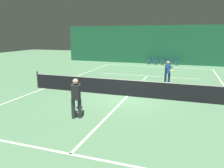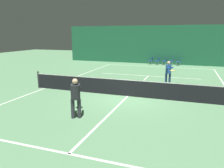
{
  "view_description": "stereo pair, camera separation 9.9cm",
  "coord_description": "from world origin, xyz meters",
  "px_view_note": "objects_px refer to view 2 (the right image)",
  "views": [
    {
      "loc": [
        2.98,
        -11.39,
        3.38
      ],
      "look_at": [
        -0.46,
        -1.35,
        0.95
      ],
      "focal_mm": 35.0,
      "sensor_mm": 36.0,
      "label": 1
    },
    {
      "loc": [
        3.08,
        -11.36,
        3.38
      ],
      "look_at": [
        -0.46,
        -1.35,
        0.95
      ],
      "focal_mm": 35.0,
      "sensor_mm": 36.0,
      "label": 2
    }
  ],
  "objects_px": {
    "player_far": "(168,71)",
    "courtside_chair_4": "(179,61)",
    "tennis_net": "(128,87)",
    "courtside_chair_0": "(151,60)",
    "courtside_chair_1": "(158,60)",
    "courtside_chair_2": "(165,61)",
    "player_near": "(76,95)",
    "courtside_chair_3": "(172,61)"
  },
  "relations": [
    {
      "from": "courtside_chair_3",
      "to": "courtside_chair_4",
      "type": "xyz_separation_m",
      "value": [
        0.77,
        0.0,
        0.0
      ]
    },
    {
      "from": "player_near",
      "to": "courtside_chair_3",
      "type": "bearing_deg",
      "value": -35.07
    },
    {
      "from": "courtside_chair_4",
      "to": "courtside_chair_2",
      "type": "bearing_deg",
      "value": -90.0
    },
    {
      "from": "player_near",
      "to": "courtside_chair_0",
      "type": "xyz_separation_m",
      "value": [
        0.16,
        17.53,
        -0.48
      ]
    },
    {
      "from": "courtside_chair_1",
      "to": "courtside_chair_3",
      "type": "height_order",
      "value": "same"
    },
    {
      "from": "courtside_chair_0",
      "to": "courtside_chair_1",
      "type": "xyz_separation_m",
      "value": [
        0.77,
        0.0,
        0.0
      ]
    },
    {
      "from": "courtside_chair_4",
      "to": "player_near",
      "type": "bearing_deg",
      "value": -10.43
    },
    {
      "from": "tennis_net",
      "to": "courtside_chair_0",
      "type": "relative_size",
      "value": 14.29
    },
    {
      "from": "tennis_net",
      "to": "courtside_chair_1",
      "type": "distance_m",
      "value": 13.72
    },
    {
      "from": "courtside_chair_3",
      "to": "tennis_net",
      "type": "bearing_deg",
      "value": -5.43
    },
    {
      "from": "tennis_net",
      "to": "courtside_chair_0",
      "type": "distance_m",
      "value": 13.76
    },
    {
      "from": "player_near",
      "to": "courtside_chair_1",
      "type": "xyz_separation_m",
      "value": [
        0.93,
        17.53,
        -0.48
      ]
    },
    {
      "from": "player_far",
      "to": "courtside_chair_4",
      "type": "distance_m",
      "value": 10.04
    },
    {
      "from": "courtside_chair_3",
      "to": "courtside_chair_4",
      "type": "distance_m",
      "value": 0.77
    },
    {
      "from": "courtside_chair_2",
      "to": "courtside_chair_4",
      "type": "xyz_separation_m",
      "value": [
        1.53,
        0.0,
        0.0
      ]
    },
    {
      "from": "courtside_chair_0",
      "to": "courtside_chair_1",
      "type": "relative_size",
      "value": 1.0
    },
    {
      "from": "player_far",
      "to": "courtside_chair_1",
      "type": "bearing_deg",
      "value": 171.54
    },
    {
      "from": "courtside_chair_2",
      "to": "courtside_chair_3",
      "type": "bearing_deg",
      "value": 90.0
    },
    {
      "from": "player_near",
      "to": "courtside_chair_1",
      "type": "distance_m",
      "value": 17.56
    },
    {
      "from": "tennis_net",
      "to": "player_near",
      "type": "height_order",
      "value": "player_near"
    },
    {
      "from": "tennis_net",
      "to": "courtside_chair_2",
      "type": "xyz_separation_m",
      "value": [
        0.54,
        13.72,
        -0.03
      ]
    },
    {
      "from": "courtside_chair_4",
      "to": "tennis_net",
      "type": "bearing_deg",
      "value": -8.58
    },
    {
      "from": "courtside_chair_0",
      "to": "courtside_chair_2",
      "type": "height_order",
      "value": "same"
    },
    {
      "from": "courtside_chair_0",
      "to": "courtside_chair_3",
      "type": "bearing_deg",
      "value": 90.0
    },
    {
      "from": "tennis_net",
      "to": "courtside_chair_2",
      "type": "height_order",
      "value": "tennis_net"
    },
    {
      "from": "tennis_net",
      "to": "courtside_chair_0",
      "type": "bearing_deg",
      "value": 94.15
    },
    {
      "from": "courtside_chair_3",
      "to": "courtside_chair_4",
      "type": "height_order",
      "value": "same"
    },
    {
      "from": "player_near",
      "to": "courtside_chair_2",
      "type": "height_order",
      "value": "player_near"
    },
    {
      "from": "player_near",
      "to": "player_far",
      "type": "relative_size",
      "value": 1.04
    },
    {
      "from": "tennis_net",
      "to": "courtside_chair_1",
      "type": "height_order",
      "value": "tennis_net"
    },
    {
      "from": "player_far",
      "to": "tennis_net",
      "type": "bearing_deg",
      "value": -46.46
    },
    {
      "from": "tennis_net",
      "to": "courtside_chair_3",
      "type": "xyz_separation_m",
      "value": [
        1.3,
        13.72,
        -0.03
      ]
    },
    {
      "from": "tennis_net",
      "to": "courtside_chair_4",
      "type": "relative_size",
      "value": 14.29
    },
    {
      "from": "courtside_chair_0",
      "to": "courtside_chair_4",
      "type": "bearing_deg",
      "value": 90.0
    },
    {
      "from": "player_far",
      "to": "courtside_chair_1",
      "type": "relative_size",
      "value": 1.91
    },
    {
      "from": "tennis_net",
      "to": "courtside_chair_0",
      "type": "height_order",
      "value": "tennis_net"
    },
    {
      "from": "tennis_net",
      "to": "player_near",
      "type": "distance_m",
      "value": 4.01
    },
    {
      "from": "courtside_chair_4",
      "to": "player_far",
      "type": "bearing_deg",
      "value": -1.36
    },
    {
      "from": "courtside_chair_2",
      "to": "courtside_chair_1",
      "type": "bearing_deg",
      "value": -90.0
    },
    {
      "from": "courtside_chair_2",
      "to": "player_near",
      "type": "bearing_deg",
      "value": -5.52
    },
    {
      "from": "courtside_chair_2",
      "to": "courtside_chair_4",
      "type": "distance_m",
      "value": 1.53
    },
    {
      "from": "tennis_net",
      "to": "courtside_chair_4",
      "type": "bearing_deg",
      "value": 81.42
    }
  ]
}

